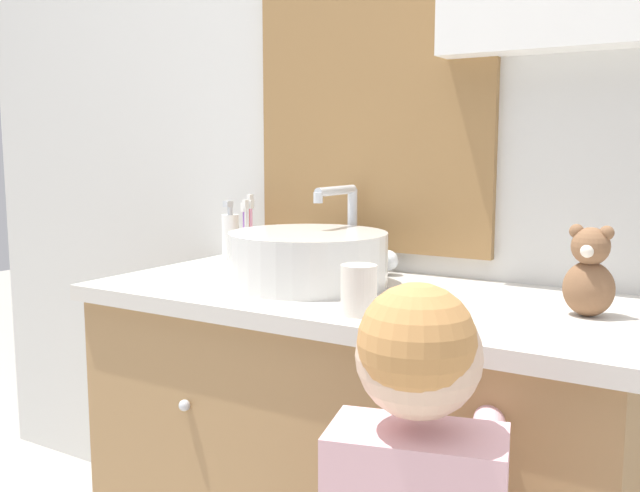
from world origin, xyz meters
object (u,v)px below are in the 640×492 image
Objects in this scene: toothbrush_holder at (248,246)px; teddy_bear at (589,273)px; sink_basin at (309,257)px; soap_dispenser at (230,236)px; drinking_cup at (359,290)px.

teddy_bear is (0.89, -0.14, 0.03)m from toothbrush_holder.
sink_basin is at bearing -179.01° from teddy_bear.
teddy_bear is at bearing -9.22° from toothbrush_holder.
teddy_bear is at bearing -10.11° from soap_dispenser.
sink_basin is at bearing 139.58° from drinking_cup.
sink_basin is at bearing -27.90° from toothbrush_holder.
sink_basin is 0.60m from teddy_bear.
toothbrush_holder is (-0.29, 0.15, -0.01)m from sink_basin.
sink_basin reaches higher than drinking_cup.
drinking_cup is at bearing -149.78° from teddy_bear.
soap_dispenser is at bearing 153.79° from sink_basin.
toothbrush_holder is 0.90m from teddy_bear.
toothbrush_holder reaches higher than soap_dispenser.
sink_basin is 2.21× the size of toothbrush_holder.
teddy_bear is 1.80× the size of drinking_cup.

